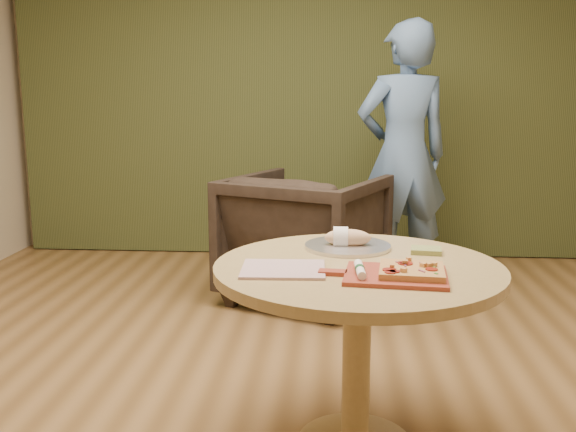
% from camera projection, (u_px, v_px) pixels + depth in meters
% --- Properties ---
extents(room_shell, '(5.04, 6.04, 2.84)m').
position_uv_depth(room_shell, '(262.00, 88.00, 2.57)').
color(room_shell, brown).
rests_on(room_shell, ground).
extents(curtain, '(4.80, 0.14, 2.78)m').
position_uv_depth(curtain, '(300.00, 91.00, 5.41)').
color(curtain, '#2F3719').
rests_on(curtain, ground).
extents(pedestal_table, '(1.09, 1.09, 0.75)m').
position_uv_depth(pedestal_table, '(358.00, 300.00, 2.43)').
color(pedestal_table, tan).
rests_on(pedestal_table, ground).
extents(pizza_paddle, '(0.46, 0.32, 0.01)m').
position_uv_depth(pizza_paddle, '(393.00, 275.00, 2.23)').
color(pizza_paddle, '#983926').
rests_on(pizza_paddle, pedestal_table).
extents(flatbread_pizza, '(0.24, 0.24, 0.04)m').
position_uv_depth(flatbread_pizza, '(411.00, 270.00, 2.22)').
color(flatbread_pizza, tan).
rests_on(flatbread_pizza, pizza_paddle).
extents(cutlery_roll, '(0.04, 0.20, 0.03)m').
position_uv_depth(cutlery_roll, '(360.00, 269.00, 2.22)').
color(cutlery_roll, white).
rests_on(cutlery_roll, pizza_paddle).
extents(newspaper, '(0.31, 0.26, 0.01)m').
position_uv_depth(newspaper, '(283.00, 269.00, 2.32)').
color(newspaper, silver).
rests_on(newspaper, pedestal_table).
extents(serving_tray, '(0.36, 0.36, 0.02)m').
position_uv_depth(serving_tray, '(348.00, 246.00, 2.66)').
color(serving_tray, silver).
rests_on(serving_tray, pedestal_table).
extents(bread_roll, '(0.19, 0.09, 0.09)m').
position_uv_depth(bread_roll, '(346.00, 238.00, 2.65)').
color(bread_roll, '#DFB788').
rests_on(bread_roll, serving_tray).
extents(green_packet, '(0.13, 0.11, 0.02)m').
position_uv_depth(green_packet, '(426.00, 250.00, 2.57)').
color(green_packet, olive).
rests_on(green_packet, pedestal_table).
extents(armchair, '(1.19, 1.16, 0.95)m').
position_uv_depth(armchair, '(305.00, 230.00, 4.31)').
color(armchair, black).
rests_on(armchair, ground).
extents(person_standing, '(0.79, 0.62, 1.89)m').
position_uv_depth(person_standing, '(403.00, 155.00, 4.61)').
color(person_standing, '#50729C').
rests_on(person_standing, ground).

